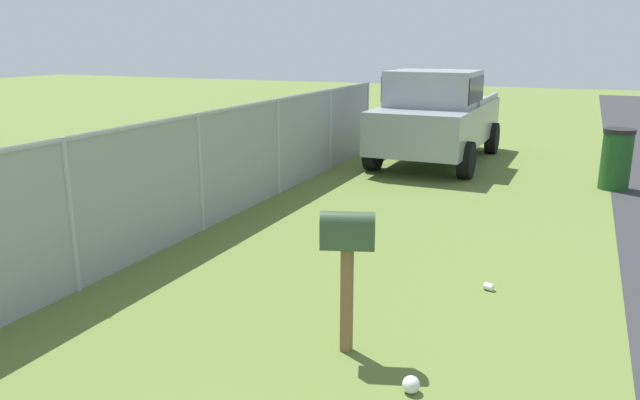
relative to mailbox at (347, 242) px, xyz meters
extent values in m
cube|color=brown|center=(0.00, 0.00, -0.54)|extent=(0.09, 0.09, 0.98)
cube|color=#334C33|center=(0.00, 0.00, 0.06)|extent=(0.34, 0.51, 0.22)
cylinder|color=#334C33|center=(0.00, 0.00, 0.17)|extent=(0.34, 0.51, 0.20)
cube|color=red|center=(0.11, 0.00, 0.12)|extent=(0.02, 0.04, 0.18)
cube|color=#93999E|center=(9.16, 1.31, -0.15)|extent=(4.85, 2.06, 0.90)
cube|color=#93999E|center=(8.58, 1.32, 0.68)|extent=(1.67, 1.85, 0.76)
cube|color=black|center=(8.58, 1.32, 0.68)|extent=(1.62, 1.89, 0.53)
cube|color=#93999E|center=(10.21, 0.38, 0.36)|extent=(2.51, 0.12, 0.12)
cube|color=#93999E|center=(10.24, 2.20, 0.36)|extent=(2.51, 0.12, 0.12)
cylinder|color=black|center=(7.56, 0.34, -0.65)|extent=(0.76, 0.27, 0.76)
cylinder|color=black|center=(7.59, 2.33, -0.65)|extent=(0.76, 0.27, 0.76)
cylinder|color=black|center=(10.74, 0.29, -0.65)|extent=(0.76, 0.27, 0.76)
cylinder|color=black|center=(10.77, 2.28, -0.65)|extent=(0.76, 0.27, 0.76)
cylinder|color=#1E4C1E|center=(7.76, -2.38, -0.50)|extent=(0.53, 0.53, 1.06)
cylinder|color=black|center=(7.76, -2.38, 0.07)|extent=(0.56, 0.56, 0.08)
cylinder|color=#9EA3A8|center=(0.07, 3.23, -0.17)|extent=(0.07, 0.07, 1.73)
cylinder|color=#9EA3A8|center=(2.49, 3.23, -0.17)|extent=(0.07, 0.07, 1.73)
cylinder|color=#9EA3A8|center=(4.91, 3.23, -0.17)|extent=(0.07, 0.07, 1.73)
cylinder|color=#9EA3A8|center=(7.34, 3.23, -0.17)|extent=(0.07, 0.07, 1.73)
cylinder|color=#9EA3A8|center=(9.76, 3.23, -0.17)|extent=(0.07, 0.07, 1.73)
cube|color=#9EA3A8|center=(2.49, 3.23, 0.66)|extent=(14.54, 0.04, 0.04)
cube|color=gray|center=(2.49, 3.23, -0.17)|extent=(14.54, 0.01, 1.73)
cylinder|color=white|center=(1.90, -0.97, -0.99)|extent=(0.11, 0.12, 0.08)
sphere|color=silver|center=(-0.43, -0.71, -0.96)|extent=(0.14, 0.14, 0.14)
camera|label=1|loc=(-4.59, -1.75, 1.66)|focal=33.87mm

